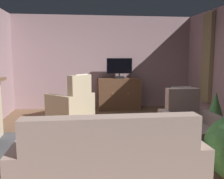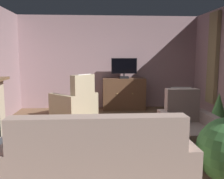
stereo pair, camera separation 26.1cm
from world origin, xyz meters
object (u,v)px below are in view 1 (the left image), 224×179
cat (57,133)px  armchair_facing_sofa (72,105)px  tv_cabinet (119,94)px  television (119,68)px  sofa_floral (108,169)px  tv_remote (110,125)px  coffee_table (109,128)px  potted_plant_on_hearth_side (215,110)px  armchair_by_fireplace (189,131)px

cat → armchair_facing_sofa: bearing=81.3°
tv_cabinet → television: (0.00, -0.05, 0.80)m
armchair_facing_sofa → sofa_floral: bearing=-81.4°
tv_remote → coffee_table: bearing=-99.9°
sofa_floral → cat: sofa_floral is taller
potted_plant_on_hearth_side → tv_cabinet: bearing=124.2°
television → tv_remote: television is taller
television → tv_remote: size_ratio=4.35×
coffee_table → armchair_by_fireplace: (1.33, -0.10, -0.08)m
armchair_by_fireplace → television: bearing=101.7°
tv_cabinet → armchair_by_fireplace: 3.41m
television → armchair_facing_sofa: size_ratio=0.59×
sofa_floral → armchair_by_fireplace: size_ratio=1.97×
television → coffee_table: size_ratio=0.63×
tv_remote → armchair_by_fireplace: 1.32m
television → sofa_floral: television is taller
tv_remote → armchair_by_fireplace: armchair_by_fireplace is taller
television → cat: television is taller
tv_cabinet → television: 0.80m
tv_cabinet → cat: size_ratio=1.69×
armchair_by_fireplace → cat: bearing=158.8°
television → cat: bearing=-123.2°
sofa_floral → potted_plant_on_hearth_side: sofa_floral is taller
coffee_table → potted_plant_on_hearth_side: potted_plant_on_hearth_side is taller
tv_remote → armchair_facing_sofa: armchair_facing_sofa is taller
coffee_table → armchair_facing_sofa: (-0.70, 2.27, -0.06)m
coffee_table → television: bearing=78.5°
coffee_table → tv_remote: size_ratio=6.88×
sofa_floral → armchair_by_fireplace: 1.93m
sofa_floral → potted_plant_on_hearth_side: (2.46, 2.14, 0.14)m
coffee_table → cat: 1.25m
armchair_by_fireplace → potted_plant_on_hearth_side: armchair_by_fireplace is taller
television → potted_plant_on_hearth_side: television is taller
television → armchair_facing_sofa: (-1.35, -0.92, -0.89)m
tv_cabinet → sofa_floral: 4.65m
potted_plant_on_hearth_side → cat: (-3.23, -0.03, -0.36)m
television → potted_plant_on_hearth_side: bearing=-55.3°
potted_plant_on_hearth_side → tv_remote: bearing=-159.9°
tv_cabinet → coffee_table: (-0.65, -3.24, -0.03)m
coffee_table → cat: coffee_table is taller
armchair_by_fireplace → armchair_facing_sofa: size_ratio=0.82×
armchair_by_fireplace → cat: size_ratio=1.41×
tv_cabinet → tv_remote: size_ratio=7.29×
tv_remote → potted_plant_on_hearth_side: bearing=164.3°
potted_plant_on_hearth_side → cat: potted_plant_on_hearth_side is taller
coffee_table → tv_remote: bearing=-64.1°
coffee_table → sofa_floral: bearing=-96.7°
potted_plant_on_hearth_side → television: bearing=124.7°
armchair_facing_sofa → potted_plant_on_hearth_side: armchair_facing_sofa is taller
cat → television: bearing=56.8°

